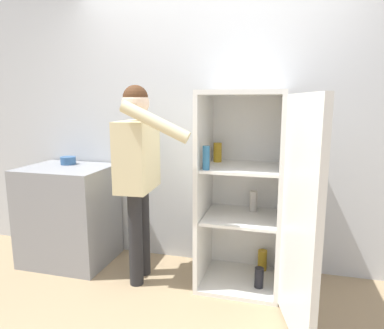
% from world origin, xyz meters
% --- Properties ---
extents(ground_plane, '(12.00, 12.00, 0.00)m').
position_xyz_m(ground_plane, '(0.00, 0.00, 0.00)').
color(ground_plane, tan).
extents(wall_back, '(7.00, 0.06, 2.55)m').
position_xyz_m(wall_back, '(0.00, 0.98, 1.27)').
color(wall_back, silver).
rests_on(wall_back, ground_plane).
extents(refrigerator, '(0.86, 1.24, 1.59)m').
position_xyz_m(refrigerator, '(0.41, 0.54, 0.79)').
color(refrigerator, white).
rests_on(refrigerator, ground_plane).
extents(person, '(0.65, 0.59, 1.64)m').
position_xyz_m(person, '(-0.51, 0.46, 1.03)').
color(person, '#262628').
rests_on(person, ground_plane).
extents(counter, '(0.78, 0.63, 0.92)m').
position_xyz_m(counter, '(-1.31, 0.61, 0.46)').
color(counter, gray).
rests_on(counter, ground_plane).
extents(bowl, '(0.14, 0.14, 0.07)m').
position_xyz_m(bowl, '(-1.37, 0.74, 0.95)').
color(bowl, '#335B8E').
rests_on(bowl, counter).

